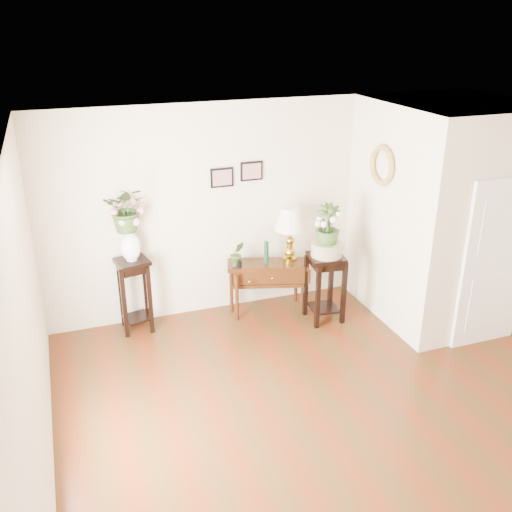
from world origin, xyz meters
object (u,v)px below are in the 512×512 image
table_lamp (290,235)px  plant_stand_a (135,295)px  console_table (267,287)px  plant_stand_b (325,288)px

table_lamp → plant_stand_a: table_lamp is taller
console_table → table_lamp: table_lamp is taller
table_lamp → plant_stand_a: bearing=177.2°
plant_stand_a → plant_stand_b: size_ratio=1.06×
table_lamp → plant_stand_a: size_ratio=0.76×
table_lamp → plant_stand_b: 0.83m
plant_stand_a → plant_stand_b: 2.45m
console_table → plant_stand_a: plant_stand_a is taller
console_table → plant_stand_b: 0.79m
console_table → plant_stand_b: size_ratio=1.17×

